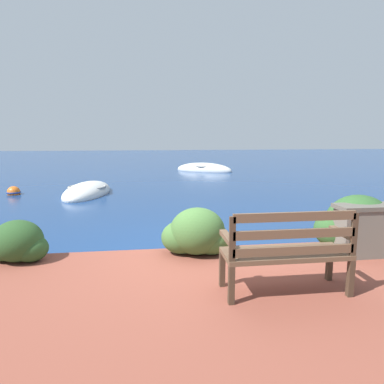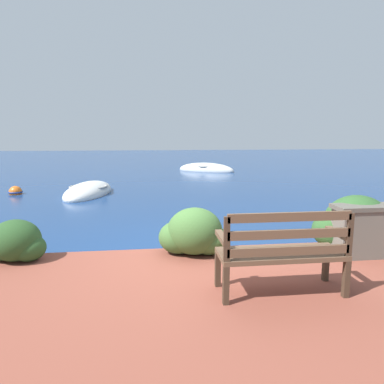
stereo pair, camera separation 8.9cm
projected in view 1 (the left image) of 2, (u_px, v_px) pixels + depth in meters
ground_plane at (196, 261)px, 5.21m from camera, size 80.00×80.00×0.00m
park_bench at (287, 250)px, 3.59m from camera, size 1.35×0.48×0.93m
hedge_clump_far_left at (17, 244)px, 4.57m from camera, size 0.83×0.60×0.56m
hedge_clump_left at (196, 234)px, 4.85m from camera, size 0.98×0.71×0.67m
hedge_clump_centre at (357, 226)px, 5.05m from camera, size 1.20×0.86×0.82m
rowboat_nearest at (87, 193)px, 11.08m from camera, size 1.72×3.08×0.70m
rowboat_mid at (204, 170)px, 18.31m from camera, size 3.16×2.50×0.79m
mooring_buoy at (14, 192)px, 11.07m from camera, size 0.44×0.44×0.40m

